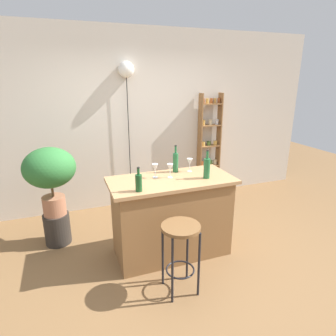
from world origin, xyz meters
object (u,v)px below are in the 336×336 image
Objects in this scene: wine_glass_center at (155,168)px; bottle_sauce_amber at (207,168)px; bar_stool at (181,242)px; potted_plant at (50,172)px; wine_glass_right at (170,168)px; spice_shelf at (209,146)px; bottle_vinegar at (176,162)px; bottle_spirits_clear at (139,182)px; plant_stool at (57,228)px; pendant_globe_light at (126,71)px; wine_glass_left at (190,162)px.

bottle_sauce_amber is at bearing -21.81° from wine_glass_center.
bar_stool is 1.83m from potted_plant.
wine_glass_right is at bearing -26.50° from potted_plant.
spice_shelf reaches higher than bottle_vinegar.
bottle_vinegar reaches higher than bottle_sauce_amber.
wine_glass_center is at bearing -27.35° from potted_plant.
bottle_spirits_clear is at bearing -47.01° from potted_plant.
bottle_sauce_amber is (0.54, 0.54, 0.53)m from bar_stool.
wine_glass_center reaches higher than plant_stool.
bottle_vinegar is 1.72m from pendant_globe_light.
bar_stool is 0.84× the size of potted_plant.
pendant_globe_light is (0.02, 2.19, 1.60)m from bar_stool.
plant_stool is at bearing -90.00° from potted_plant.
spice_shelf is 5.46× the size of bottle_sauce_amber.
wine_glass_left is 0.07× the size of pendant_globe_light.
spice_shelf is 5.42× the size of bottle_vinegar.
wine_glass_right reaches higher than plant_stool.
bar_stool is 1.81m from plant_stool.
bottle_sauce_amber is at bearing -22.54° from wine_glass_right.
wine_glass_right is (-0.39, 0.16, -0.01)m from bottle_sauce_amber.
bottle_spirits_clear is 1.57× the size of wine_glass_left.
wine_glass_center is (1.15, -0.59, 0.87)m from plant_stool.
wine_glass_right is (0.44, 0.28, 0.02)m from bottle_spirits_clear.
wine_glass_right is at bearing -131.55° from spice_shelf.
bottle_sauce_amber reaches higher than bottle_spirits_clear.
wine_glass_right is at bearing 157.46° from bottle_sauce_amber.
pendant_globe_light is at bearing 178.45° from spice_shelf.
pendant_globe_light is at bearing 88.92° from wine_glass_center.
plant_stool is 2.48× the size of wine_glass_center.
wine_glass_center is (-0.30, -0.12, -0.01)m from bottle_vinegar.
bar_stool is at bearing -102.19° from wine_glass_right.
pendant_globe_light is (1.17, 0.84, 1.17)m from potted_plant.
bottle_vinegar is at bearing 163.65° from wine_glass_left.
wine_glass_center is (-0.55, 0.22, -0.01)m from bottle_sauce_amber.
bottle_spirits_clear is at bearing -147.89° from wine_glass_right.
bottle_spirits_clear reaches higher than wine_glass_left.
bar_stool is 0.92m from wine_glass_center.
wine_glass_right is (1.31, -0.65, 0.87)m from plant_stool.
wine_glass_center is at bearing -171.73° from wine_glass_left.
potted_plant is (0.00, 0.00, 0.77)m from plant_stool.
wine_glass_center is (-1.45, -1.40, 0.17)m from spice_shelf.
potted_plant is (-1.15, 1.35, 0.43)m from bar_stool.
wine_glass_left is at bearing -126.51° from spice_shelf.
bottle_vinegar is (0.29, 0.87, 0.53)m from bar_stool.
bottle_vinegar is 0.22m from wine_glass_right.
bottle_spirits_clear is at bearing -151.67° from wine_glass_left.
pendant_globe_light is at bearing 80.10° from bottle_spirits_clear.
wine_glass_left is at bearing 61.05° from bar_stool.
bottle_sauce_amber is (1.70, -0.81, 0.11)m from potted_plant.
pendant_globe_light is (-0.27, 1.32, 1.06)m from bottle_vinegar.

